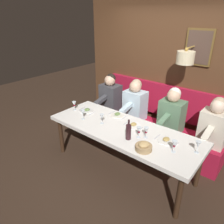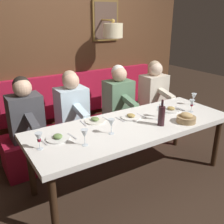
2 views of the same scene
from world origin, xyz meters
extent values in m
plane|color=#332319|center=(0.00, 0.00, 0.00)|extent=(12.00, 12.00, 0.00)
cube|color=silver|center=(0.00, 0.00, 0.71)|extent=(0.90, 2.42, 0.06)
cylinder|color=#301E12|center=(-0.35, -1.11, 0.34)|extent=(0.07, 0.07, 0.68)
cylinder|color=#301E12|center=(-0.35, 1.11, 0.34)|extent=(0.07, 0.07, 0.68)
cylinder|color=#301E12|center=(0.35, -1.11, 0.34)|extent=(0.07, 0.07, 0.68)
cylinder|color=#301E12|center=(0.35, 1.11, 0.34)|extent=(0.07, 0.07, 0.68)
cube|color=maroon|center=(0.89, 0.00, 0.23)|extent=(0.52, 2.62, 0.45)
cube|color=#51331E|center=(1.48, 0.00, 1.45)|extent=(0.10, 3.82, 2.90)
cube|color=maroon|center=(1.39, 0.00, 0.77)|extent=(0.10, 2.62, 0.64)
cube|color=brown|center=(1.42, -0.49, 1.83)|extent=(0.04, 0.45, 0.59)
cube|color=#4C382D|center=(1.40, -0.49, 1.83)|extent=(0.01, 0.39, 0.53)
cylinder|color=#A37F38|center=(1.25, -0.41, 1.84)|extent=(0.35, 0.02, 0.02)
cylinder|color=beige|center=(1.08, -0.41, 1.70)|extent=(0.28, 0.28, 0.20)
sphere|color=#A37F38|center=(1.08, -0.41, 1.83)|extent=(0.06, 0.06, 0.06)
cube|color=beige|center=(0.89, -1.08, 0.73)|extent=(0.30, 0.40, 0.56)
sphere|color=beige|center=(0.87, -1.08, 1.11)|extent=(0.22, 0.22, 0.22)
sphere|color=tan|center=(0.90, -1.08, 1.14)|extent=(0.20, 0.20, 0.20)
cube|color=beige|center=(0.60, -1.08, 0.77)|extent=(0.33, 0.09, 0.14)
cube|color=#567A5B|center=(0.89, -0.39, 0.73)|extent=(0.30, 0.40, 0.56)
sphere|color=#D1A889|center=(0.87, -0.39, 1.11)|extent=(0.22, 0.22, 0.22)
sphere|color=silver|center=(0.90, -0.39, 1.14)|extent=(0.20, 0.20, 0.20)
cube|color=#567A5B|center=(0.60, -0.39, 0.77)|extent=(0.33, 0.09, 0.14)
cube|color=silver|center=(0.89, 0.37, 0.73)|extent=(0.30, 0.40, 0.56)
sphere|color=#D1A889|center=(0.87, 0.37, 1.11)|extent=(0.22, 0.22, 0.22)
sphere|color=tan|center=(0.90, 0.37, 1.14)|extent=(0.20, 0.20, 0.20)
cube|color=silver|center=(0.60, 0.37, 0.77)|extent=(0.33, 0.09, 0.14)
cube|color=#3D3D42|center=(0.89, 0.98, 0.73)|extent=(0.30, 0.40, 0.56)
sphere|color=#D1A889|center=(0.87, 0.98, 1.11)|extent=(0.22, 0.22, 0.22)
sphere|color=black|center=(0.90, 0.98, 1.14)|extent=(0.20, 0.20, 0.20)
cube|color=#3D3D42|center=(0.60, 0.98, 0.77)|extent=(0.33, 0.09, 0.14)
cylinder|color=silver|center=(0.09, 0.87, 0.75)|extent=(0.24, 0.24, 0.01)
ellipsoid|color=#668447|center=(0.09, 0.87, 0.77)|extent=(0.11, 0.09, 0.04)
cube|color=silver|center=(0.07, 0.72, 0.74)|extent=(0.17, 0.04, 0.01)
cube|color=silver|center=(0.11, 1.01, 0.74)|extent=(0.18, 0.03, 0.01)
cylinder|color=white|center=(0.16, -0.09, 0.75)|extent=(0.24, 0.24, 0.01)
ellipsoid|color=#AD8E4C|center=(0.16, -0.09, 0.77)|extent=(0.11, 0.09, 0.04)
cube|color=silver|center=(0.14, -0.23, 0.74)|extent=(0.17, 0.02, 0.01)
cube|color=silver|center=(0.18, 0.06, 0.74)|extent=(0.18, 0.03, 0.01)
cylinder|color=silver|center=(0.09, -0.68, 0.75)|extent=(0.24, 0.24, 0.01)
ellipsoid|color=#AD8E4C|center=(0.09, -0.68, 0.77)|extent=(0.11, 0.09, 0.04)
cube|color=silver|center=(0.07, -0.83, 0.74)|extent=(0.17, 0.03, 0.01)
cube|color=silver|center=(0.11, -0.54, 0.74)|extent=(0.18, 0.02, 0.01)
cylinder|color=silver|center=(0.29, 0.34, 0.75)|extent=(0.24, 0.24, 0.01)
ellipsoid|color=#668447|center=(0.29, 0.34, 0.77)|extent=(0.11, 0.09, 0.04)
cube|color=silver|center=(0.27, 0.19, 0.74)|extent=(0.17, 0.02, 0.01)
cube|color=silver|center=(0.31, 0.48, 0.74)|extent=(0.18, 0.03, 0.01)
cylinder|color=silver|center=(0.09, -1.10, 0.74)|extent=(0.06, 0.06, 0.00)
cylinder|color=silver|center=(0.09, -1.10, 0.78)|extent=(0.01, 0.01, 0.07)
cone|color=silver|center=(0.09, -1.10, 0.86)|extent=(0.07, 0.07, 0.08)
cylinder|color=silver|center=(-0.08, -0.86, 0.74)|extent=(0.06, 0.06, 0.00)
cylinder|color=silver|center=(-0.08, -0.86, 0.78)|extent=(0.01, 0.01, 0.07)
cone|color=silver|center=(-0.08, -0.86, 0.86)|extent=(0.07, 0.07, 0.08)
cylinder|color=maroon|center=(-0.08, -0.86, 0.83)|extent=(0.03, 0.03, 0.02)
cylinder|color=silver|center=(-0.09, 0.35, 0.74)|extent=(0.06, 0.06, 0.00)
cylinder|color=silver|center=(-0.09, 0.35, 0.78)|extent=(0.01, 0.01, 0.07)
cone|color=silver|center=(-0.09, 0.35, 0.86)|extent=(0.07, 0.07, 0.08)
cylinder|color=silver|center=(-0.01, -0.41, 0.74)|extent=(0.06, 0.06, 0.00)
cylinder|color=silver|center=(-0.01, -0.41, 0.78)|extent=(0.01, 0.01, 0.07)
cone|color=silver|center=(-0.01, -0.41, 0.86)|extent=(0.07, 0.07, 0.08)
cylinder|color=maroon|center=(-0.01, -0.41, 0.83)|extent=(0.03, 0.03, 0.02)
cylinder|color=silver|center=(-0.17, 0.70, 0.74)|extent=(0.06, 0.06, 0.00)
cylinder|color=silver|center=(-0.17, 0.70, 0.78)|extent=(0.01, 0.01, 0.07)
cone|color=silver|center=(-0.17, 0.70, 0.86)|extent=(0.07, 0.07, 0.08)
cylinder|color=silver|center=(-0.07, -0.33, 0.74)|extent=(0.06, 0.06, 0.00)
cylinder|color=silver|center=(-0.07, -0.33, 0.78)|extent=(0.01, 0.01, 0.07)
cone|color=silver|center=(-0.07, -0.33, 0.86)|extent=(0.07, 0.07, 0.08)
cylinder|color=maroon|center=(-0.07, -0.33, 0.83)|extent=(0.03, 0.03, 0.02)
cylinder|color=silver|center=(-0.01, 1.09, 0.74)|extent=(0.06, 0.06, 0.00)
cylinder|color=silver|center=(-0.01, 1.09, 0.78)|extent=(0.01, 0.01, 0.07)
cone|color=silver|center=(-0.01, 1.09, 0.86)|extent=(0.07, 0.07, 0.08)
cylinder|color=maroon|center=(-0.01, 1.09, 0.83)|extent=(0.03, 0.03, 0.03)
cylinder|color=#33191E|center=(-0.20, -0.24, 0.85)|extent=(0.08, 0.08, 0.22)
cylinder|color=#33191E|center=(-0.20, -0.24, 1.00)|extent=(0.03, 0.03, 0.08)
cylinder|color=#9E7F56|center=(-0.29, -0.55, 0.78)|extent=(0.22, 0.22, 0.07)
ellipsoid|color=tan|center=(-0.29, -0.55, 0.83)|extent=(0.15, 0.13, 0.06)
camera|label=1|loc=(-2.32, -1.69, 2.35)|focal=34.25mm
camera|label=2|loc=(-2.14, 1.64, 1.90)|focal=40.92mm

